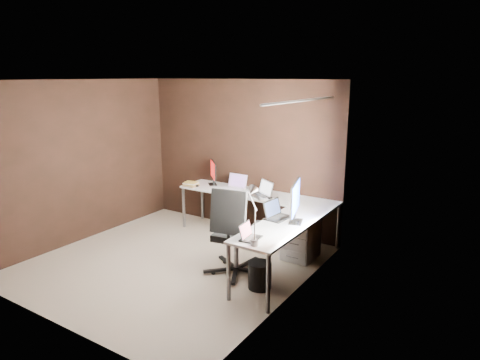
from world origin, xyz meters
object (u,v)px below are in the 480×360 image
object	(u,v)px
laptop_white	(236,186)
wastebasket	(260,275)
monitor_left	(213,172)
office_chair	(235,248)
desk_lamp	(253,207)
drawer_pedestal	(301,238)
laptop_black_small	(249,235)
laptop_black_big	(276,214)
monitor_right	(295,200)
laptop_silver	(263,193)
book_stack	(191,184)

from	to	relation	value
laptop_white	wastebasket	size ratio (longest dim) A/B	1.08
monitor_left	office_chair	distance (m)	2.02
desk_lamp	drawer_pedestal	bearing A→B (deg)	113.68
monitor_left	laptop_black_small	bearing A→B (deg)	1.14
laptop_black_small	drawer_pedestal	bearing A→B (deg)	-7.11
laptop_white	laptop_black_big	distance (m)	1.59
laptop_black_big	desk_lamp	xyz separation A→B (m)	(0.18, -0.90, 0.36)
monitor_left	wastebasket	size ratio (longest dim) A/B	1.24
monitor_right	laptop_black_small	size ratio (longest dim) A/B	2.20
drawer_pedestal	laptop_black_small	size ratio (longest dim) A/B	2.11
drawer_pedestal	office_chair	world-z (taller)	office_chair
drawer_pedestal	monitor_left	distance (m)	2.02
laptop_black_small	wastebasket	bearing A→B (deg)	-6.25
laptop_black_small	wastebasket	size ratio (longest dim) A/B	0.86
laptop_black_small	laptop_silver	bearing A→B (deg)	19.16
monitor_right	laptop_black_small	distance (m)	0.87
laptop_black_small	wastebasket	xyz separation A→B (m)	(0.00, 0.26, -0.61)
laptop_black_big	office_chair	world-z (taller)	office_chair
monitor_left	laptop_white	distance (m)	0.50
laptop_silver	office_chair	size ratio (longest dim) A/B	0.38
laptop_silver	desk_lamp	xyz separation A→B (m)	(0.84, -1.70, 0.36)
laptop_black_small	laptop_black_big	bearing A→B (deg)	0.61
laptop_white	drawer_pedestal	bearing A→B (deg)	-15.66
book_stack	office_chair	distance (m)	1.98
laptop_white	laptop_silver	distance (m)	0.62
drawer_pedestal	monitor_left	size ratio (longest dim) A/B	1.46
wastebasket	laptop_white	bearing A→B (deg)	131.41
book_stack	wastebasket	world-z (taller)	book_stack
laptop_silver	book_stack	world-z (taller)	laptop_silver
monitor_right	laptop_silver	distance (m)	1.28
laptop_black_small	office_chair	world-z (taller)	office_chair
laptop_black_small	wastebasket	world-z (taller)	laptop_black_small
drawer_pedestal	wastebasket	distance (m)	1.12
monitor_left	desk_lamp	bearing A→B (deg)	1.43
laptop_silver	wastebasket	distance (m)	1.69
laptop_silver	laptop_black_big	bearing A→B (deg)	-20.03
laptop_white	book_stack	world-z (taller)	laptop_white
office_chair	desk_lamp	bearing A→B (deg)	-51.21
wastebasket	laptop_black_big	bearing A→B (deg)	99.18
laptop_black_big	office_chair	size ratio (longest dim) A/B	0.32
drawer_pedestal	monitor_left	world-z (taller)	monitor_left
laptop_white	laptop_black_small	size ratio (longest dim) A/B	1.26
laptop_silver	laptop_black_big	xyz separation A→B (m)	(0.66, -0.80, -0.00)
drawer_pedestal	office_chair	distance (m)	1.07
laptop_white	laptop_black_big	size ratio (longest dim) A/B	0.95
drawer_pedestal	laptop_silver	bearing A→B (deg)	161.33
office_chair	wastebasket	bearing A→B (deg)	-29.94
monitor_left	laptop_silver	size ratio (longest dim) A/B	0.92
laptop_white	book_stack	size ratio (longest dim) A/B	1.47
drawer_pedestal	office_chair	xyz separation A→B (m)	(-0.52, -0.93, 0.05)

